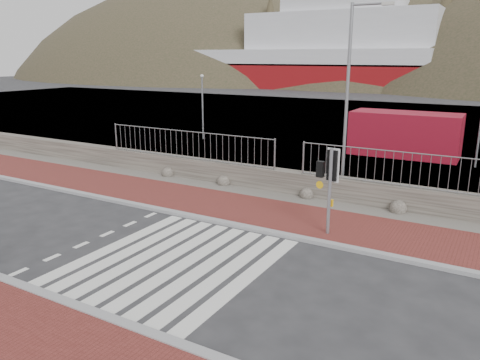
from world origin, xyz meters
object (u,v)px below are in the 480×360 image
Objects in this scene: traffic_signal_far at (329,173)px; shipping_container at (405,134)px; streetlight at (351,92)px; ferry at (304,55)px.

shipping_container is (-0.44, 13.27, -0.77)m from traffic_signal_far.
traffic_signal_far is 4.88m from streetlight.
streetlight is at bearing -71.18° from traffic_signal_far.
ferry is 8.94× the size of shipping_container.
streetlight is 1.26× the size of shipping_container.
traffic_signal_far is 13.30m from shipping_container.
shipping_container is at bearing -62.03° from ferry.
traffic_signal_far is 0.38× the size of streetlight.
streetlight reaches higher than traffic_signal_far.
ferry is 65.47m from streetlight.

